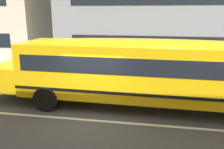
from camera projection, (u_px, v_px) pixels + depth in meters
name	position (u px, v px, depth m)	size (l,w,h in m)	color
ground_plane	(89.00, 120.00, 9.38)	(400.00, 400.00, 0.00)	#424244
sidewalk_far	(118.00, 74.00, 16.36)	(120.00, 3.00, 0.01)	gray
lane_centreline	(89.00, 120.00, 9.38)	(110.00, 0.16, 0.01)	silver
school_bus	(146.00, 68.00, 10.29)	(13.49, 3.38, 3.00)	yellow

